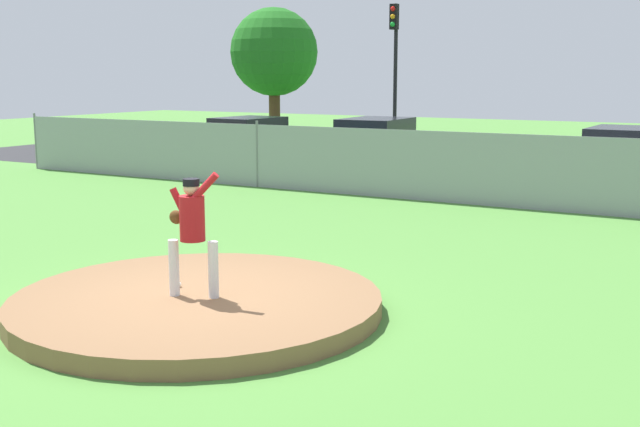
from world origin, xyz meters
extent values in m
plane|color=#4C8438|center=(0.00, 6.00, 0.00)|extent=(80.00, 80.00, 0.00)
cube|color=#2B2B2D|center=(0.00, 14.50, 0.00)|extent=(44.00, 7.00, 0.01)
cylinder|color=brown|center=(0.00, 0.00, 0.12)|extent=(4.77, 4.77, 0.24)
cylinder|color=silver|center=(-0.22, -0.18, 0.60)|extent=(0.13, 0.13, 0.73)
cylinder|color=silver|center=(0.28, -0.01, 0.60)|extent=(0.13, 0.13, 0.73)
cylinder|color=maroon|center=(0.03, -0.10, 1.25)|extent=(0.32, 0.32, 0.57)
cylinder|color=maroon|center=(0.21, -0.10, 1.63)|extent=(0.43, 0.22, 0.44)
cylinder|color=maroon|center=(-0.15, -0.10, 1.40)|extent=(0.29, 0.17, 0.46)
ellipsoid|color=#4C2D14|center=(-0.27, -0.05, 1.23)|extent=(0.20, 0.12, 0.18)
sphere|color=tan|center=(0.03, -0.10, 1.64)|extent=(0.20, 0.20, 0.20)
cylinder|color=black|center=(0.03, -0.10, 1.71)|extent=(0.21, 0.21, 0.09)
sphere|color=white|center=(-0.43, 0.16, 0.27)|extent=(0.07, 0.07, 0.07)
cube|color=gray|center=(0.00, 10.00, 0.85)|extent=(29.00, 0.03, 1.71)
cylinder|color=slate|center=(-14.50, 10.00, 0.90)|extent=(0.07, 0.07, 1.81)
cylinder|color=slate|center=(-5.80, 10.00, 0.90)|extent=(0.07, 0.07, 1.81)
cube|color=tan|center=(-9.35, 14.71, 0.65)|extent=(2.16, 4.39, 0.65)
cube|color=black|center=(-9.35, 14.71, 1.28)|extent=(1.89, 2.46, 0.62)
cylinder|color=black|center=(-9.26, 16.03, 0.32)|extent=(1.99, 0.77, 0.64)
cylinder|color=black|center=(-9.43, 13.39, 0.32)|extent=(1.99, 0.77, 0.64)
cube|color=#146066|center=(-4.22, 14.17, 0.67)|extent=(2.06, 4.52, 0.71)
cube|color=black|center=(-4.22, 14.17, 1.37)|extent=(1.83, 2.51, 0.70)
cylinder|color=black|center=(-4.28, 15.54, 0.32)|extent=(1.96, 0.72, 0.64)
cylinder|color=black|center=(-4.16, 12.79, 0.32)|extent=(1.96, 0.72, 0.64)
cube|color=#B7BABF|center=(3.05, 14.12, 0.70)|extent=(2.00, 4.32, 0.76)
cube|color=black|center=(3.05, 14.12, 1.38)|extent=(1.80, 2.39, 0.60)
cylinder|color=black|center=(3.08, 15.44, 0.32)|extent=(1.97, 0.69, 0.64)
cylinder|color=black|center=(3.02, 12.79, 0.32)|extent=(1.97, 0.69, 0.64)
cone|color=orange|center=(-6.62, 13.33, 0.28)|extent=(0.32, 0.32, 0.55)
cube|color=black|center=(-6.62, 13.33, 0.02)|extent=(0.40, 0.40, 0.03)
cylinder|color=black|center=(-5.77, 19.04, 2.77)|extent=(0.14, 0.14, 5.55)
cube|color=black|center=(-5.77, 18.86, 5.10)|extent=(0.28, 0.24, 0.90)
sphere|color=red|center=(-5.77, 18.74, 5.37)|extent=(0.18, 0.18, 0.18)
sphere|color=orange|center=(-5.77, 18.74, 5.10)|extent=(0.18, 0.18, 0.18)
sphere|color=green|center=(-5.77, 18.74, 4.83)|extent=(0.18, 0.18, 0.18)
cylinder|color=#4C331E|center=(-12.95, 21.99, 1.34)|extent=(0.50, 0.50, 2.68)
sphere|color=#1D651B|center=(-12.95, 21.99, 4.04)|extent=(3.86, 3.86, 3.86)
camera|label=1|loc=(6.20, -7.74, 3.02)|focal=44.09mm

